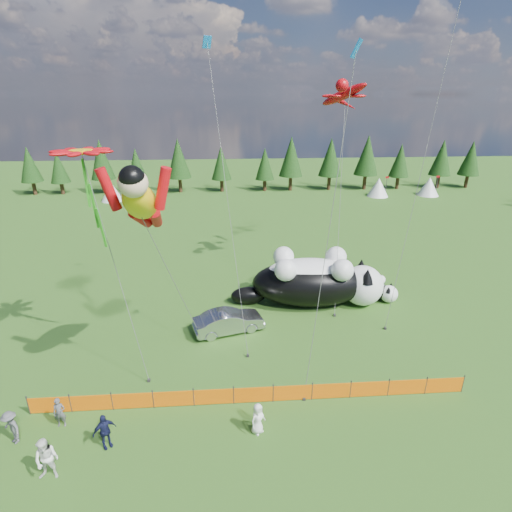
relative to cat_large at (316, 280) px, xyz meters
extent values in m
plane|color=#14380A|center=(-5.29, -7.08, -1.93)|extent=(160.00, 160.00, 0.00)
cylinder|color=#262626|center=(-16.29, -10.08, -1.38)|extent=(0.06, 0.06, 1.10)
cylinder|color=#262626|center=(-14.29, -10.08, -1.38)|extent=(0.06, 0.06, 1.10)
cylinder|color=#262626|center=(-12.29, -10.08, -1.38)|extent=(0.06, 0.06, 1.10)
cylinder|color=#262626|center=(-10.29, -10.08, -1.38)|extent=(0.06, 0.06, 1.10)
cylinder|color=#262626|center=(-8.29, -10.08, -1.38)|extent=(0.06, 0.06, 1.10)
cylinder|color=#262626|center=(-6.29, -10.08, -1.38)|extent=(0.06, 0.06, 1.10)
cylinder|color=#262626|center=(-4.29, -10.08, -1.38)|extent=(0.06, 0.06, 1.10)
cylinder|color=#262626|center=(-2.29, -10.08, -1.38)|extent=(0.06, 0.06, 1.10)
cylinder|color=#262626|center=(-0.29, -10.08, -1.38)|extent=(0.06, 0.06, 1.10)
cylinder|color=#262626|center=(1.71, -10.08, -1.38)|extent=(0.06, 0.06, 1.10)
cylinder|color=#262626|center=(3.71, -10.08, -1.38)|extent=(0.06, 0.06, 1.10)
cylinder|color=#262626|center=(5.71, -10.08, -1.38)|extent=(0.06, 0.06, 1.10)
cube|color=#ED6205|center=(-15.29, -10.08, -1.43)|extent=(2.00, 0.04, 0.90)
cube|color=#ED6205|center=(-13.29, -10.08, -1.43)|extent=(2.00, 0.04, 0.90)
cube|color=#ED6205|center=(-11.29, -10.08, -1.43)|extent=(2.00, 0.04, 0.90)
cube|color=#ED6205|center=(-9.29, -10.08, -1.43)|extent=(2.00, 0.04, 0.90)
cube|color=#ED6205|center=(-7.29, -10.08, -1.43)|extent=(2.00, 0.04, 0.90)
cube|color=#ED6205|center=(-5.29, -10.08, -1.43)|extent=(2.00, 0.04, 0.90)
cube|color=#ED6205|center=(-3.29, -10.08, -1.43)|extent=(2.00, 0.04, 0.90)
cube|color=#ED6205|center=(-1.29, -10.08, -1.43)|extent=(2.00, 0.04, 0.90)
cube|color=#ED6205|center=(0.71, -10.08, -1.43)|extent=(2.00, 0.04, 0.90)
cube|color=#ED6205|center=(2.71, -10.08, -1.43)|extent=(2.00, 0.04, 0.90)
cube|color=#ED6205|center=(4.71, -10.08, -1.43)|extent=(2.00, 0.04, 0.90)
ellipsoid|color=black|center=(-0.49, 0.04, -0.25)|extent=(8.71, 4.57, 3.37)
ellipsoid|color=white|center=(-0.49, 0.04, 0.60)|extent=(6.57, 3.29, 2.06)
sphere|color=white|center=(3.44, -0.26, -0.43)|extent=(3.00, 3.00, 3.00)
sphere|color=#CC4F64|center=(4.71, -0.36, -0.43)|extent=(0.42, 0.42, 0.42)
ellipsoid|color=black|center=(-4.97, 0.38, -1.28)|extent=(2.72, 1.51, 1.31)
cone|color=black|center=(3.37, -1.16, 0.77)|extent=(1.05, 1.05, 1.05)
cone|color=black|center=(3.51, 0.64, 0.77)|extent=(1.05, 1.05, 1.05)
sphere|color=white|center=(1.66, 1.10, 1.35)|extent=(1.57, 1.57, 1.57)
sphere|color=white|center=(1.48, -1.33, 1.35)|extent=(1.57, 1.57, 1.57)
sphere|color=white|center=(-2.26, 1.39, 1.35)|extent=(1.57, 1.57, 1.57)
sphere|color=white|center=(-2.45, -1.04, 1.35)|extent=(1.57, 1.57, 1.57)
ellipsoid|color=black|center=(4.17, 0.82, -1.20)|extent=(4.02, 3.47, 1.47)
ellipsoid|color=white|center=(4.17, 0.82, -0.83)|extent=(3.00, 2.56, 0.90)
sphere|color=white|center=(5.60, -0.14, -1.28)|extent=(1.31, 1.31, 1.31)
sphere|color=#CC4F64|center=(6.06, -0.44, -1.28)|extent=(0.18, 0.18, 0.18)
ellipsoid|color=black|center=(2.53, 1.90, -1.65)|extent=(1.27, 1.11, 0.57)
cone|color=black|center=(5.38, -0.46, -0.75)|extent=(0.46, 0.46, 0.46)
cone|color=black|center=(5.81, 0.19, -0.75)|extent=(0.46, 0.46, 0.46)
sphere|color=white|center=(5.21, 0.76, -0.50)|extent=(0.69, 0.69, 0.69)
sphere|color=white|center=(4.62, -0.13, -0.50)|extent=(0.69, 0.69, 0.69)
sphere|color=white|center=(3.78, 1.71, -0.50)|extent=(0.69, 0.69, 0.69)
sphere|color=white|center=(3.19, 0.83, -0.50)|extent=(0.69, 0.69, 0.69)
imported|color=#B6B7BB|center=(-6.47, -3.37, -1.17)|extent=(4.87, 2.81, 1.52)
imported|color=#4F5053|center=(-14.45, -10.93, -1.16)|extent=(0.58, 0.39, 1.54)
imported|color=white|center=(-13.85, -13.76, -0.94)|extent=(0.99, 0.61, 1.98)
imported|color=#16193C|center=(-11.99, -12.33, -1.06)|extent=(1.14, 1.01, 1.75)
imported|color=#4F5053|center=(-16.20, -11.79, -1.09)|extent=(1.21, 1.11, 1.69)
imported|color=white|center=(-5.21, -11.99, -1.14)|extent=(0.92, 0.89, 1.59)
cylinder|color=#595959|center=(-9.25, -6.21, 3.22)|extent=(0.03, 0.03, 11.10)
cube|color=#262626|center=(-8.30, -4.00, -1.85)|extent=(0.15, 0.15, 0.16)
cylinder|color=#595959|center=(1.78, 1.80, 5.43)|extent=(0.03, 0.03, 16.34)
cube|color=#262626|center=(1.00, -1.97, -1.85)|extent=(0.15, 0.15, 0.16)
cylinder|color=#595959|center=(-12.17, -6.75, 4.13)|extent=(0.03, 0.03, 12.38)
cube|color=#262626|center=(-10.89, -8.07, -1.85)|extent=(0.15, 0.15, 0.16)
cube|color=green|center=(-13.45, -5.43, 7.25)|extent=(0.22, 0.22, 4.92)
cylinder|color=#595959|center=(-6.32, -3.07, 6.84)|extent=(0.03, 0.03, 18.45)
cube|color=#262626|center=(-5.37, -6.22, -1.85)|extent=(0.15, 0.15, 0.16)
cylinder|color=#595959|center=(6.00, -1.55, 9.03)|extent=(0.03, 0.03, 22.50)
cube|color=#262626|center=(3.95, -3.88, -1.85)|extent=(0.15, 0.15, 0.16)
cylinder|color=#595959|center=(-1.86, -9.35, 6.28)|extent=(0.03, 0.03, 16.28)
cube|color=#262626|center=(-2.69, -10.08, -1.85)|extent=(0.15, 0.15, 0.16)
camera|label=1|loc=(-6.30, -26.09, 12.66)|focal=28.00mm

